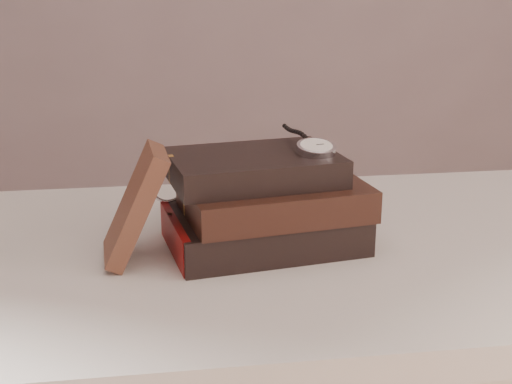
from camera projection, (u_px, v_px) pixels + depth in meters
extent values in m
cube|color=beige|center=(287.00, 257.00, 0.96)|extent=(1.00, 0.60, 0.04)
cube|color=white|center=(286.00, 296.00, 0.98)|extent=(0.88, 0.49, 0.08)
cylinder|color=white|center=(485.00, 371.00, 1.37)|extent=(0.05, 0.05, 0.71)
cube|color=black|center=(263.00, 228.00, 0.94)|extent=(0.27, 0.21, 0.05)
cube|color=beige|center=(266.00, 228.00, 0.94)|extent=(0.26, 0.19, 0.04)
cube|color=gold|center=(171.00, 231.00, 0.93)|extent=(0.01, 0.01, 0.05)
cube|color=maroon|center=(175.00, 238.00, 0.91)|extent=(0.03, 0.16, 0.05)
cube|color=black|center=(274.00, 198.00, 0.93)|extent=(0.26, 0.20, 0.04)
cube|color=beige|center=(277.00, 198.00, 0.93)|extent=(0.25, 0.18, 0.03)
cube|color=gold|center=(186.00, 200.00, 0.92)|extent=(0.01, 0.01, 0.04)
cube|color=black|center=(254.00, 167.00, 0.93)|extent=(0.24, 0.18, 0.04)
cube|color=beige|center=(256.00, 167.00, 0.93)|extent=(0.23, 0.17, 0.03)
cube|color=gold|center=(171.00, 169.00, 0.92)|extent=(0.01, 0.01, 0.04)
cube|color=#3F2118|center=(135.00, 205.00, 0.88)|extent=(0.09, 0.10, 0.15)
cylinder|color=silver|center=(316.00, 149.00, 0.92)|extent=(0.06, 0.06, 0.02)
cylinder|color=white|center=(316.00, 146.00, 0.91)|extent=(0.05, 0.05, 0.01)
torus|color=silver|center=(316.00, 146.00, 0.91)|extent=(0.06, 0.06, 0.01)
cylinder|color=silver|center=(308.00, 144.00, 0.94)|extent=(0.01, 0.01, 0.01)
cube|color=black|center=(315.00, 144.00, 0.92)|extent=(0.00, 0.01, 0.00)
cube|color=black|center=(320.00, 144.00, 0.92)|extent=(0.01, 0.00, 0.00)
sphere|color=black|center=(307.00, 138.00, 0.95)|extent=(0.01, 0.01, 0.01)
sphere|color=black|center=(304.00, 136.00, 0.96)|extent=(0.01, 0.01, 0.01)
sphere|color=black|center=(302.00, 134.00, 0.96)|extent=(0.01, 0.01, 0.01)
sphere|color=black|center=(300.00, 133.00, 0.97)|extent=(0.01, 0.01, 0.01)
sphere|color=black|center=(297.00, 132.00, 0.98)|extent=(0.01, 0.01, 0.01)
sphere|color=black|center=(295.00, 131.00, 0.99)|extent=(0.01, 0.01, 0.01)
sphere|color=black|center=(293.00, 131.00, 1.00)|extent=(0.01, 0.01, 0.01)
sphere|color=black|center=(291.00, 130.00, 1.00)|extent=(0.01, 0.01, 0.01)
sphere|color=black|center=(289.00, 129.00, 1.01)|extent=(0.01, 0.01, 0.01)
sphere|color=black|center=(287.00, 128.00, 1.02)|extent=(0.01, 0.01, 0.01)
sphere|color=black|center=(285.00, 126.00, 1.03)|extent=(0.01, 0.01, 0.01)
torus|color=silver|center=(167.00, 185.00, 0.97)|extent=(0.05, 0.02, 0.05)
torus|color=silver|center=(205.00, 182.00, 0.98)|extent=(0.05, 0.02, 0.05)
cylinder|color=silver|center=(186.00, 181.00, 0.97)|extent=(0.01, 0.01, 0.00)
cylinder|color=silver|center=(145.00, 179.00, 1.02)|extent=(0.02, 0.11, 0.03)
cylinder|color=silver|center=(211.00, 174.00, 1.04)|extent=(0.02, 0.11, 0.03)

